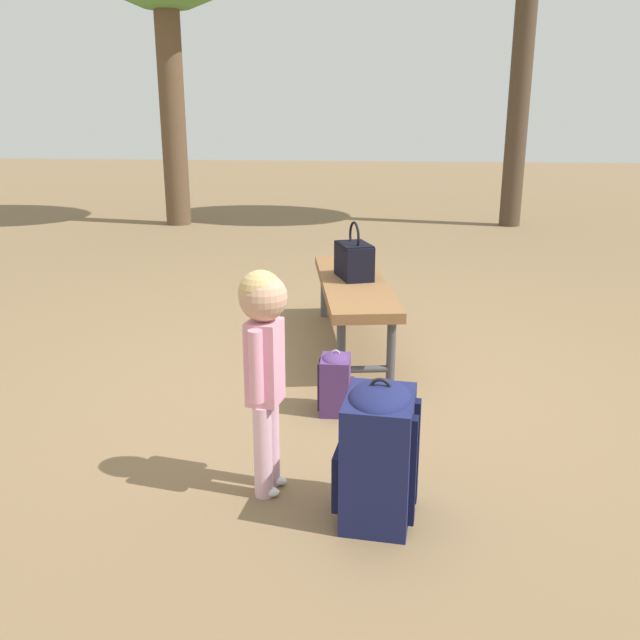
# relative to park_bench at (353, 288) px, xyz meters

# --- Properties ---
(ground_plane) EXTENTS (40.00, 40.00, 0.00)m
(ground_plane) POSITION_rel_park_bench_xyz_m (0.76, -0.02, -0.39)
(ground_plane) COLOR brown
(ground_plane) RESTS_ON ground
(park_bench) EXTENTS (1.65, 0.68, 0.45)m
(park_bench) POSITION_rel_park_bench_xyz_m (0.00, 0.00, 0.00)
(park_bench) COLOR brown
(park_bench) RESTS_ON ground
(handbag) EXTENTS (0.36, 0.28, 0.37)m
(handbag) POSITION_rel_park_bench_xyz_m (-0.05, 0.00, 0.18)
(handbag) COLOR black
(handbag) RESTS_ON park_bench
(child_standing) EXTENTS (0.25, 0.19, 0.91)m
(child_standing) POSITION_rel_park_bench_xyz_m (1.85, -0.21, 0.22)
(child_standing) COLOR #E5B2C6
(child_standing) RESTS_ON ground
(backpack_large) EXTENTS (0.35, 0.32, 0.56)m
(backpack_large) POSITION_rel_park_bench_xyz_m (1.98, 0.23, -0.11)
(backpack_large) COLOR #191E4C
(backpack_large) RESTS_ON ground
(backpack_small) EXTENTS (0.20, 0.18, 0.34)m
(backpack_small) POSITION_rel_park_bench_xyz_m (1.05, -0.01, -0.23)
(backpack_small) COLOR #4C2D66
(backpack_small) RESTS_ON ground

